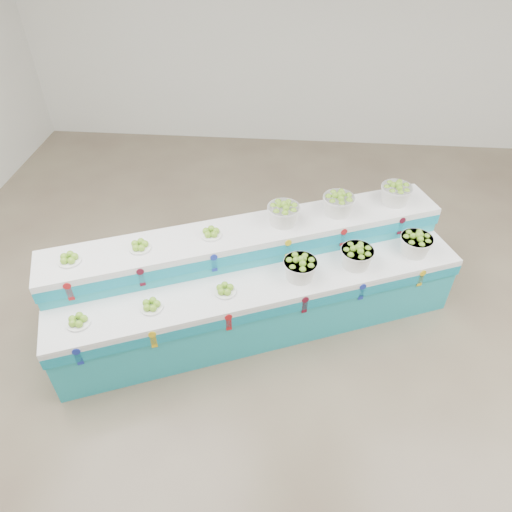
% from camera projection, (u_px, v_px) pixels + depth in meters
% --- Properties ---
extents(ground, '(10.00, 10.00, 0.00)m').
position_uv_depth(ground, '(336.00, 375.00, 4.59)').
color(ground, brown).
rests_on(ground, ground).
extents(back_wall, '(10.00, 0.00, 10.00)m').
position_uv_depth(back_wall, '(336.00, 20.00, 7.08)').
color(back_wall, silver).
rests_on(back_wall, ground).
extents(display_stand, '(4.26, 2.54, 1.02)m').
position_uv_depth(display_stand, '(256.00, 282.00, 4.85)').
color(display_stand, '#26A7B6').
rests_on(display_stand, ground).
extents(plate_lower_left, '(0.28, 0.28, 0.09)m').
position_uv_depth(plate_lower_left, '(78.00, 320.00, 4.11)').
color(plate_lower_left, white).
rests_on(plate_lower_left, display_stand).
extents(plate_lower_mid, '(0.28, 0.28, 0.09)m').
position_uv_depth(plate_lower_mid, '(151.00, 305.00, 4.26)').
color(plate_lower_mid, white).
rests_on(plate_lower_mid, display_stand).
extents(plate_lower_right, '(0.28, 0.28, 0.09)m').
position_uv_depth(plate_lower_right, '(225.00, 289.00, 4.41)').
color(plate_lower_right, white).
rests_on(plate_lower_right, display_stand).
extents(basket_lower_left, '(0.43, 0.43, 0.24)m').
position_uv_depth(basket_lower_left, '(300.00, 268.00, 4.53)').
color(basket_lower_left, silver).
rests_on(basket_lower_left, display_stand).
extents(basket_lower_mid, '(0.43, 0.43, 0.24)m').
position_uv_depth(basket_lower_mid, '(357.00, 256.00, 4.67)').
color(basket_lower_mid, silver).
rests_on(basket_lower_mid, display_stand).
extents(basket_lower_right, '(0.43, 0.43, 0.24)m').
position_uv_depth(basket_lower_right, '(416.00, 243.00, 4.82)').
color(basket_lower_right, silver).
rests_on(basket_lower_right, display_stand).
extents(plate_upper_left, '(0.28, 0.28, 0.09)m').
position_uv_depth(plate_upper_left, '(69.00, 258.00, 4.29)').
color(plate_upper_left, white).
rests_on(plate_upper_left, display_stand).
extents(plate_upper_mid, '(0.28, 0.28, 0.09)m').
position_uv_depth(plate_upper_mid, '(140.00, 245.00, 4.44)').
color(plate_upper_mid, white).
rests_on(plate_upper_mid, display_stand).
extents(plate_upper_right, '(0.28, 0.28, 0.09)m').
position_uv_depth(plate_upper_right, '(211.00, 232.00, 4.59)').
color(plate_upper_right, white).
rests_on(plate_upper_right, display_stand).
extents(basket_upper_left, '(0.43, 0.43, 0.24)m').
position_uv_depth(basket_upper_left, '(284.00, 213.00, 4.71)').
color(basket_upper_left, silver).
rests_on(basket_upper_left, display_stand).
extents(basket_upper_mid, '(0.43, 0.43, 0.24)m').
position_uv_depth(basket_upper_mid, '(338.00, 203.00, 4.85)').
color(basket_upper_mid, silver).
rests_on(basket_upper_mid, display_stand).
extents(basket_upper_right, '(0.43, 0.43, 0.24)m').
position_uv_depth(basket_upper_right, '(396.00, 193.00, 5.00)').
color(basket_upper_right, silver).
rests_on(basket_upper_right, display_stand).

